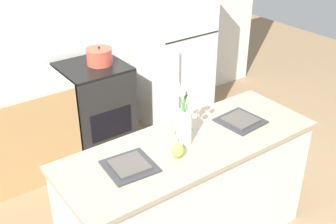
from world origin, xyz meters
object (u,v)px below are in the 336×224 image
refrigerator (173,48)px  cooking_pot (100,56)px  flower_vase (184,119)px  plate_setting_left (130,166)px  stove_range (96,108)px  pear_figurine (178,150)px  plate_setting_right (240,120)px

refrigerator → cooking_pot: bearing=-179.2°
flower_vase → plate_setting_left: bearing=-176.9°
stove_range → flower_vase: (-0.13, -1.57, 0.64)m
pear_figurine → stove_range: bearing=81.2°
plate_setting_right → cooking_pot: bearing=100.2°
flower_vase → plate_setting_left: size_ratio=1.41×
plate_setting_left → cooking_pot: size_ratio=1.24×
plate_setting_left → plate_setting_right: size_ratio=1.00×
plate_setting_left → plate_setting_right: bearing=0.0°
stove_range → refrigerator: 1.04m
refrigerator → pear_figurine: bearing=-125.8°
flower_vase → plate_setting_right: bearing=-2.6°
pear_figurine → plate_setting_right: pear_figurine is taller
stove_range → plate_setting_left: plate_setting_left is taller
refrigerator → cooking_pot: 0.88m
pear_figurine → cooking_pot: (0.34, 1.66, 0.02)m
plate_setting_right → stove_range: bearing=102.8°
flower_vase → plate_setting_right: size_ratio=1.41×
refrigerator → cooking_pot: (-0.87, -0.01, 0.11)m
refrigerator → plate_setting_right: bearing=-110.2°
pear_figurine → plate_setting_right: 0.63m
refrigerator → flower_vase: bearing=-124.6°
refrigerator → pear_figurine: (-1.21, -1.68, 0.09)m
plate_setting_left → cooking_pot: (0.64, 1.58, 0.06)m
refrigerator → plate_setting_left: 2.20m
pear_figurine → cooking_pot: cooking_pot is taller
plate_setting_left → plate_setting_right: (0.93, 0.00, 0.00)m
flower_vase → cooking_pot: (0.21, 1.56, -0.11)m
flower_vase → pear_figurine: 0.21m
stove_range → plate_setting_right: (0.36, -1.59, 0.47)m
flower_vase → stove_range: bearing=85.1°
cooking_pot → pear_figurine: bearing=-101.5°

